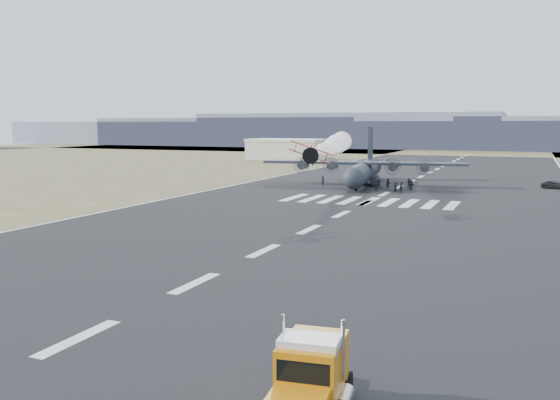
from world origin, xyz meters
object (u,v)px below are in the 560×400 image
Objects in this scene: crew_b at (388,184)px; crew_f at (411,185)px; aerobatic_biplane at (310,153)px; support_vehicle at (556,185)px; crew_c at (379,184)px; transport_aircraft at (364,170)px; crew_h at (402,187)px; crew_a at (376,186)px; hangar_left at (287,149)px; crew_e at (396,187)px; semi_truck at (310,378)px; crew_d at (409,184)px; crew_g at (323,180)px.

crew_b reaches higher than crew_f.
aerobatic_biplane is 56.44m from support_vehicle.
transport_aircraft is at bearing -6.25° from crew_c.
aerobatic_biplane is 3.01× the size of crew_h.
crew_f is at bearing 135.36° from crew_a.
hangar_left is 95.13m from crew_f.
support_vehicle is (78.36, -64.66, -2.72)m from hangar_left.
crew_f is (2.20, 2.61, 0.10)m from crew_e.
semi_truck is (66.40, -160.36, -1.78)m from hangar_left.
crew_d is at bearing 32.25° from crew_f.
aerobatic_biplane is at bearing 160.10° from support_vehicle.
semi_truck is 85.84m from crew_c.
semi_truck is 4.65× the size of crew_c.
crew_c is at bearing 78.66° from aerobatic_biplane.
aerobatic_biplane reaches higher than crew_d.
transport_aircraft reaches higher than crew_a.
crew_f is (6.25, 34.63, -6.99)m from aerobatic_biplane.
crew_c is (4.23, -5.32, -2.02)m from transport_aircraft.
crew_h is at bearing 179.10° from crew_f.
crew_h is at bearing 96.82° from crew_a.
hangar_left is 13.63× the size of crew_h.
crew_g is (-11.25, 1.71, 0.11)m from crew_c.
crew_a is 4.62m from crew_c.
crew_d is (5.40, 36.95, -6.95)m from aerobatic_biplane.
semi_truck is 91.96m from transport_aircraft.
transport_aircraft reaches higher than crew_b.
semi_truck is at bearing -175.14° from support_vehicle.
crew_d reaches higher than crew_a.
support_vehicle is 2.65× the size of crew_d.
semi_truck reaches higher than crew_a.
hangar_left reaches higher than crew_e.
aerobatic_biplane reaches higher than support_vehicle.
hangar_left is at bearing 114.27° from transport_aircraft.
crew_d is 2.47m from crew_f.
crew_g is at bearing -160.77° from transport_aircraft.
crew_a is 13.37m from crew_g.
crew_a is 6.38m from crew_f.
crew_a is 1.15× the size of crew_c.
crew_a reaches higher than crew_h.
crew_a reaches higher than crew_g.
transport_aircraft is 14.16m from crew_h.
crew_b is (6.07, -6.13, -1.90)m from transport_aircraft.
aerobatic_biplane is at bearing -151.45° from crew_h.
transport_aircraft is at bearing -140.24° from crew_a.
crew_c is 11.38m from crew_g.
crew_c is 5.42m from crew_e.
crew_g is at bearing 147.44° from crew_b.
hangar_left is 83.65m from crew_g.
crew_e is at bearing -169.91° from crew_g.
crew_h is at bearing 91.89° from semi_truck.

